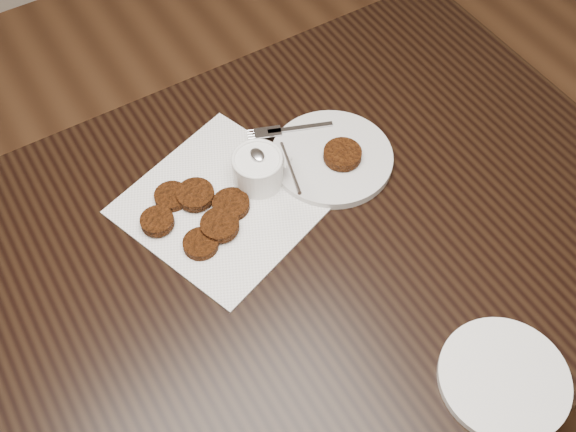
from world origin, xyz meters
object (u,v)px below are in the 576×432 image
object	(u,v)px
table	(272,355)
plate_empty	(504,379)
napkin	(224,203)
sauce_ramekin	(257,157)
plate_with_patty	(332,155)

from	to	relation	value
table	plate_empty	world-z (taller)	plate_empty
napkin	sauce_ramekin	world-z (taller)	sauce_ramekin
table	plate_empty	distance (m)	0.55
plate_with_patty	plate_empty	distance (m)	0.47
plate_with_patty	table	bearing A→B (deg)	-150.06
table	napkin	size ratio (longest dim) A/B	4.59
plate_empty	sauce_ramekin	bearing A→B (deg)	103.29
napkin	plate_empty	distance (m)	0.52
napkin	plate_with_patty	distance (m)	0.21
sauce_ramekin	plate_empty	size ratio (longest dim) A/B	0.65
sauce_ramekin	plate_empty	bearing A→B (deg)	-76.71
sauce_ramekin	plate_empty	distance (m)	0.51
sauce_ramekin	napkin	bearing A→B (deg)	-171.48
plate_empty	plate_with_patty	bearing A→B (deg)	87.90
table	plate_with_patty	size ratio (longest dim) A/B	6.25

